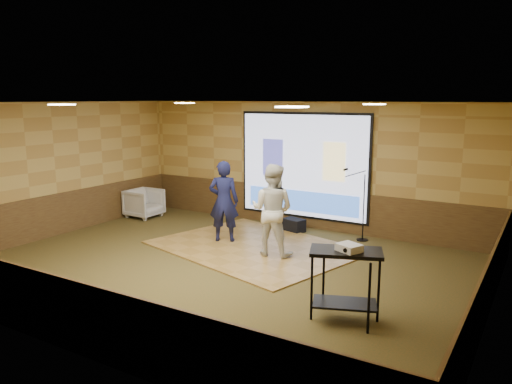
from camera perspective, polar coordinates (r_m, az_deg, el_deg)
The scene contains 19 objects.
ground at distance 9.33m, azimuth -4.09°, elevation -8.61°, with size 9.00×9.00×0.00m, color #323D1B.
room_shell at distance 8.86m, azimuth -4.27°, elevation 4.27°, with size 9.04×7.04×3.02m.
wainscot_back at distance 12.11m, azimuth 5.38°, elevation -1.79°, with size 9.00×0.04×0.95m, color #432916.
wainscot_front at distance 6.82m, azimuth -21.62°, elevation -12.57°, with size 9.00×0.04×0.95m, color #432916.
wainscot_left at distance 12.25m, azimuth -21.57°, elevation -2.35°, with size 0.04×7.00×0.95m, color #432916.
wainscot_right at distance 7.67m, azimuth 24.92°, elevation -10.20°, with size 0.04×7.00×0.95m, color #432916.
projector_screen at distance 11.89m, azimuth 5.37°, elevation 2.88°, with size 3.32×0.06×2.52m.
downlight_nw at distance 11.57m, azimuth -8.16°, elevation 10.04°, with size 0.32×0.32×0.02m, color #FFE9BF.
downlight_ne at distance 9.44m, azimuth 13.38°, elevation 9.74°, with size 0.32×0.32×0.02m, color #FFE9BF.
downlight_sw at distance 9.25m, azimuth -21.31°, elevation 9.29°, with size 0.32×0.32×0.02m, color #FFE9BF.
downlight_se at distance 6.38m, azimuth 4.14°, elevation 9.67°, with size 0.32×0.32×0.02m, color #FFE9BF.
dance_floor at distance 10.49m, azimuth -0.13°, elevation -6.30°, with size 3.96×3.02×0.03m, color olive.
player_left at distance 10.71m, azimuth -3.70°, elevation -1.06°, with size 0.64×0.42×1.75m, color #13173E.
player_right at distance 9.75m, azimuth 1.86°, elevation -2.04°, with size 0.88×0.68×1.81m, color silver.
av_table at distance 7.07m, azimuth 10.20°, elevation -8.84°, with size 0.98×0.52×1.03m.
projector at distance 6.92m, azimuth 10.61°, elevation -6.27°, with size 0.30×0.25×0.10m, color silver.
mic_stand at distance 11.16m, azimuth 11.88°, elevation -2.94°, with size 0.62×0.25×1.58m.
banquet_chair at distance 13.38m, azimuth -12.65°, elevation -1.25°, with size 0.80×0.82×0.75m, color gray.
duffel_bag at distance 11.72m, azimuth 4.34°, elevation -3.80°, with size 0.49×0.33×0.31m, color black.
Camera 1 is at (5.09, -7.19, 3.08)m, focal length 35.00 mm.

